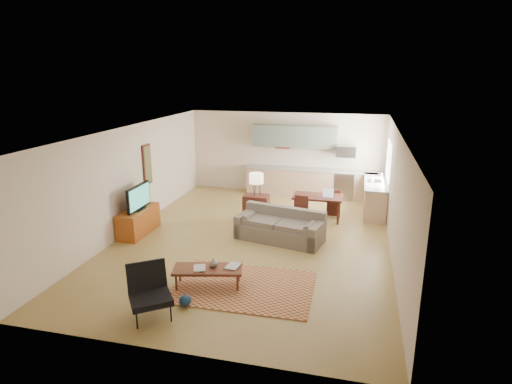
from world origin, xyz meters
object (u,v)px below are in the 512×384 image
(tv_credenza, at_px, (138,221))
(coffee_table, at_px, (208,277))
(console_table, at_px, (256,209))
(dining_table, at_px, (317,208))
(sofa, at_px, (280,225))
(armchair, at_px, (150,293))

(tv_credenza, bearing_deg, coffee_table, -39.96)
(console_table, relative_size, dining_table, 0.58)
(sofa, height_order, dining_table, sofa)
(sofa, distance_m, dining_table, 1.90)
(sofa, height_order, tv_credenza, sofa)
(console_table, bearing_deg, sofa, -52.15)
(dining_table, bearing_deg, sofa, -112.66)
(coffee_table, bearing_deg, dining_table, 56.43)
(dining_table, bearing_deg, armchair, -111.31)
(coffee_table, xyz_separation_m, tv_credenza, (-2.69, 2.26, 0.12))
(dining_table, bearing_deg, tv_credenza, -153.42)
(console_table, height_order, dining_table, console_table)
(sofa, height_order, coffee_table, sofa)
(tv_credenza, distance_m, dining_table, 4.84)
(sofa, xyz_separation_m, dining_table, (0.74, 1.75, -0.04))
(armchair, relative_size, dining_table, 0.65)
(coffee_table, bearing_deg, tv_credenza, 126.95)
(armchair, distance_m, dining_table, 6.04)
(tv_credenza, relative_size, console_table, 1.77)
(coffee_table, distance_m, tv_credenza, 3.52)
(sofa, relative_size, armchair, 2.50)
(console_table, bearing_deg, armchair, -97.44)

